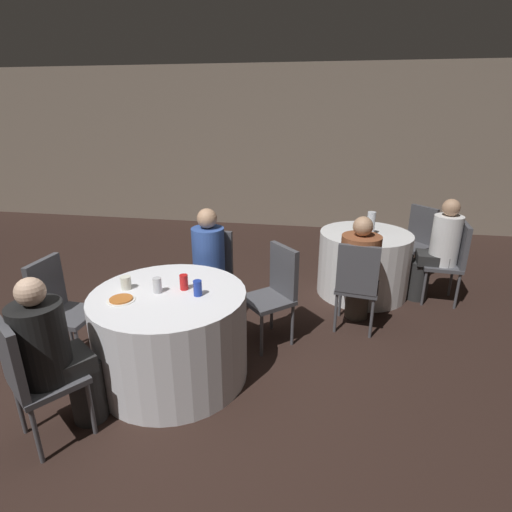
# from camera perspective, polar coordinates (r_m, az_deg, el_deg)

# --- Properties ---
(ground_plane) EXTENTS (16.00, 16.00, 0.00)m
(ground_plane) POSITION_cam_1_polar(r_m,az_deg,el_deg) (3.50, -12.00, -16.87)
(ground_plane) COLOR black
(wall_back) EXTENTS (16.00, 0.06, 2.80)m
(wall_back) POSITION_cam_1_polar(r_m,az_deg,el_deg) (7.42, 1.10, 15.07)
(wall_back) COLOR gray
(wall_back) RESTS_ON ground_plane
(table_near) EXTENTS (1.21, 1.21, 0.75)m
(table_near) POSITION_cam_1_polar(r_m,az_deg,el_deg) (3.35, -11.95, -10.97)
(table_near) COLOR silver
(table_near) RESTS_ON ground_plane
(table_far) EXTENTS (1.04, 1.04, 0.75)m
(table_far) POSITION_cam_1_polar(r_m,az_deg,el_deg) (4.86, 15.08, -1.02)
(table_far) COLOR white
(table_far) RESTS_ON ground_plane
(chair_near_west) EXTENTS (0.42, 0.42, 0.93)m
(chair_near_west) POSITION_cam_1_polar(r_m,az_deg,el_deg) (3.78, -26.46, -5.93)
(chair_near_west) COLOR #47474C
(chair_near_west) RESTS_ON ground_plane
(chair_near_northeast) EXTENTS (0.57, 0.57, 0.93)m
(chair_near_northeast) POSITION_cam_1_polar(r_m,az_deg,el_deg) (3.68, 2.87, -4.37)
(chair_near_northeast) COLOR #47474C
(chair_near_northeast) RESTS_ON ground_plane
(chair_near_southwest) EXTENTS (0.56, 0.56, 0.93)m
(chair_near_southwest) POSITION_cam_1_polar(r_m,az_deg,el_deg) (2.95, -29.59, -14.16)
(chair_near_southwest) COLOR #47474C
(chair_near_southwest) RESTS_ON ground_plane
(chair_near_north) EXTENTS (0.42, 0.43, 0.93)m
(chair_near_north) POSITION_cam_1_polar(r_m,az_deg,el_deg) (4.11, -6.24, -1.72)
(chair_near_north) COLOR #47474C
(chair_near_north) RESTS_ON ground_plane
(chair_far_east) EXTENTS (0.43, 0.43, 0.93)m
(chair_far_east) POSITION_cam_1_polar(r_m,az_deg,el_deg) (4.92, 26.22, -0.02)
(chair_far_east) COLOR #47474C
(chair_far_east) RESTS_ON ground_plane
(chair_far_south) EXTENTS (0.45, 0.46, 0.93)m
(chair_far_south) POSITION_cam_1_polar(r_m,az_deg,el_deg) (3.93, 14.27, -3.37)
(chair_far_south) COLOR #47474C
(chair_far_south) RESTS_ON ground_plane
(chair_far_northeast) EXTENTS (0.56, 0.56, 0.93)m
(chair_far_northeast) POSITION_cam_1_polar(r_m,az_deg,el_deg) (5.50, 22.00, 2.64)
(chair_far_northeast) COLOR #47474C
(chair_far_northeast) RESTS_ON ground_plane
(person_black_shirt) EXTENTS (0.44, 0.47, 1.16)m
(person_black_shirt) POSITION_cam_1_polar(r_m,az_deg,el_deg) (2.96, -26.55, -12.71)
(person_black_shirt) COLOR #282828
(person_black_shirt) RESTS_ON ground_plane
(person_floral_shirt) EXTENTS (0.40, 0.53, 1.15)m
(person_floral_shirt) POSITION_cam_1_polar(r_m,az_deg,el_deg) (4.05, 14.53, -1.90)
(person_floral_shirt) COLOR #4C4238
(person_floral_shirt) RESTS_ON ground_plane
(person_white_shirt) EXTENTS (0.49, 0.32, 1.19)m
(person_white_shirt) POSITION_cam_1_polar(r_m,az_deg,el_deg) (4.87, 24.34, 0.55)
(person_white_shirt) COLOR #282828
(person_white_shirt) RESTS_ON ground_plane
(person_blue_shirt) EXTENTS (0.33, 0.50, 1.20)m
(person_blue_shirt) POSITION_cam_1_polar(r_m,az_deg,el_deg) (3.95, -7.05, -1.94)
(person_blue_shirt) COLOR #33384C
(person_blue_shirt) RESTS_ON ground_plane
(pizza_plate_near) EXTENTS (0.21, 0.21, 0.02)m
(pizza_plate_near) POSITION_cam_1_polar(r_m,az_deg,el_deg) (3.15, -18.71, -5.89)
(pizza_plate_near) COLOR white
(pizza_plate_near) RESTS_ON table_near
(soda_can_red) EXTENTS (0.07, 0.07, 0.12)m
(soda_can_red) POSITION_cam_1_polar(r_m,az_deg,el_deg) (3.19, -10.26, -3.70)
(soda_can_red) COLOR red
(soda_can_red) RESTS_ON table_near
(soda_can_silver) EXTENTS (0.07, 0.07, 0.12)m
(soda_can_silver) POSITION_cam_1_polar(r_m,az_deg,el_deg) (3.17, -13.91, -4.09)
(soda_can_silver) COLOR silver
(soda_can_silver) RESTS_ON table_near
(soda_can_blue) EXTENTS (0.07, 0.07, 0.12)m
(soda_can_blue) POSITION_cam_1_polar(r_m,az_deg,el_deg) (3.07, -8.33, -4.56)
(soda_can_blue) COLOR #1E38A5
(soda_can_blue) RESTS_ON table_near
(cup_near) EXTENTS (0.08, 0.08, 0.10)m
(cup_near) POSITION_cam_1_polar(r_m,az_deg,el_deg) (3.31, -18.09, -3.66)
(cup_near) COLOR silver
(cup_near) RESTS_ON table_near
(bottle_far) EXTENTS (0.09, 0.09, 0.26)m
(bottle_far) POSITION_cam_1_polar(r_m,az_deg,el_deg) (4.65, 16.09, 4.50)
(bottle_far) COLOR silver
(bottle_far) RESTS_ON table_far
(cup_far) EXTENTS (0.07, 0.07, 0.09)m
(cup_far) POSITION_cam_1_polar(r_m,az_deg,el_deg) (4.65, 14.03, 3.62)
(cup_far) COLOR silver
(cup_far) RESTS_ON table_far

